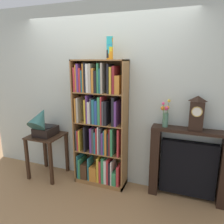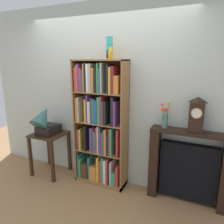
{
  "view_description": "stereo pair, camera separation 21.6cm",
  "coord_description": "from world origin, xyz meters",
  "px_view_note": "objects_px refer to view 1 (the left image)",
  "views": [
    {
      "loc": [
        1.22,
        -2.64,
        1.89
      ],
      "look_at": [
        0.19,
        0.13,
        1.15
      ],
      "focal_mm": 34.39,
      "sensor_mm": 36.0,
      "label": 1
    },
    {
      "loc": [
        1.42,
        -2.56,
        1.89
      ],
      "look_at": [
        0.19,
        0.13,
        1.15
      ],
      "focal_mm": 34.39,
      "sensor_mm": 36.0,
      "label": 2
    }
  ],
  "objects_px": {
    "cup_stack": "(110,48)",
    "gramophone": "(42,123)",
    "flower_vase": "(165,115)",
    "side_table_left": "(47,145)",
    "fireplace_mantel": "(188,165)",
    "bookshelf": "(100,128)",
    "mantel_clock": "(197,113)"
  },
  "relations": [
    {
      "from": "side_table_left",
      "to": "bookshelf",
      "type": "bearing_deg",
      "value": 6.15
    },
    {
      "from": "side_table_left",
      "to": "gramophone",
      "type": "relative_size",
      "value": 1.35
    },
    {
      "from": "flower_vase",
      "to": "bookshelf",
      "type": "bearing_deg",
      "value": -177.27
    },
    {
      "from": "cup_stack",
      "to": "side_table_left",
      "type": "xyz_separation_m",
      "value": [
        -1.07,
        -0.07,
        -1.5
      ]
    },
    {
      "from": "bookshelf",
      "to": "cup_stack",
      "type": "relative_size",
      "value": 6.51
    },
    {
      "from": "mantel_clock",
      "to": "flower_vase",
      "type": "bearing_deg",
      "value": -179.61
    },
    {
      "from": "gramophone",
      "to": "fireplace_mantel",
      "type": "bearing_deg",
      "value": 6.15
    },
    {
      "from": "side_table_left",
      "to": "fireplace_mantel",
      "type": "bearing_deg",
      "value": 4.3
    },
    {
      "from": "fireplace_mantel",
      "to": "flower_vase",
      "type": "relative_size",
      "value": 2.75
    },
    {
      "from": "cup_stack",
      "to": "fireplace_mantel",
      "type": "distance_m",
      "value": 1.89
    },
    {
      "from": "cup_stack",
      "to": "fireplace_mantel",
      "type": "height_order",
      "value": "cup_stack"
    },
    {
      "from": "gramophone",
      "to": "flower_vase",
      "type": "bearing_deg",
      "value": 6.61
    },
    {
      "from": "cup_stack",
      "to": "gramophone",
      "type": "relative_size",
      "value": 0.55
    },
    {
      "from": "cup_stack",
      "to": "flower_vase",
      "type": "distance_m",
      "value": 1.15
    },
    {
      "from": "cup_stack",
      "to": "side_table_left",
      "type": "relative_size",
      "value": 0.41
    },
    {
      "from": "bookshelf",
      "to": "cup_stack",
      "type": "height_order",
      "value": "cup_stack"
    },
    {
      "from": "cup_stack",
      "to": "flower_vase",
      "type": "xyz_separation_m",
      "value": [
        0.76,
        0.07,
        -0.86
      ]
    },
    {
      "from": "gramophone",
      "to": "flower_vase",
      "type": "height_order",
      "value": "flower_vase"
    },
    {
      "from": "gramophone",
      "to": "side_table_left",
      "type": "bearing_deg",
      "value": 90.0
    },
    {
      "from": "gramophone",
      "to": "cup_stack",
      "type": "bearing_deg",
      "value": 7.33
    },
    {
      "from": "side_table_left",
      "to": "gramophone",
      "type": "bearing_deg",
      "value": -90.0
    },
    {
      "from": "cup_stack",
      "to": "mantel_clock",
      "type": "distance_m",
      "value": 1.39
    },
    {
      "from": "bookshelf",
      "to": "cup_stack",
      "type": "bearing_deg",
      "value": -9.73
    },
    {
      "from": "bookshelf",
      "to": "fireplace_mantel",
      "type": "relative_size",
      "value": 1.87
    },
    {
      "from": "mantel_clock",
      "to": "side_table_left",
      "type": "bearing_deg",
      "value": -176.28
    },
    {
      "from": "bookshelf",
      "to": "cup_stack",
      "type": "distance_m",
      "value": 1.14
    },
    {
      "from": "bookshelf",
      "to": "mantel_clock",
      "type": "bearing_deg",
      "value": 2.05
    },
    {
      "from": "flower_vase",
      "to": "cup_stack",
      "type": "bearing_deg",
      "value": -174.41
    },
    {
      "from": "side_table_left",
      "to": "flower_vase",
      "type": "height_order",
      "value": "flower_vase"
    },
    {
      "from": "bookshelf",
      "to": "fireplace_mantel",
      "type": "bearing_deg",
      "value": 2.98
    },
    {
      "from": "cup_stack",
      "to": "gramophone",
      "type": "distance_m",
      "value": 1.54
    },
    {
      "from": "fireplace_mantel",
      "to": "flower_vase",
      "type": "xyz_separation_m",
      "value": [
        -0.34,
        -0.02,
        0.67
      ]
    }
  ]
}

